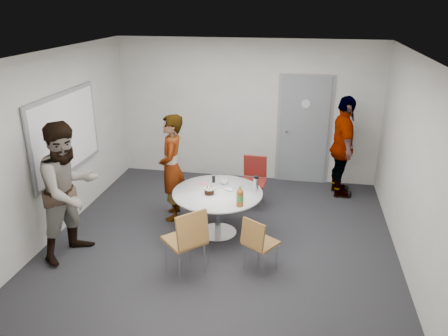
% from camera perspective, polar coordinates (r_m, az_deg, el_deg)
% --- Properties ---
extents(floor, '(5.00, 5.00, 0.00)m').
position_cam_1_polar(floor, '(6.63, -0.18, -9.20)').
color(floor, black).
rests_on(floor, ground).
extents(ceiling, '(5.00, 5.00, 0.00)m').
position_cam_1_polar(ceiling, '(5.75, -0.21, 14.67)').
color(ceiling, silver).
rests_on(ceiling, wall_back).
extents(wall_back, '(5.00, 0.00, 5.00)m').
position_cam_1_polar(wall_back, '(8.43, 2.98, 7.45)').
color(wall_back, '#B3B2AA').
rests_on(wall_back, floor).
extents(wall_left, '(0.00, 5.00, 5.00)m').
position_cam_1_polar(wall_left, '(6.94, -20.94, 3.00)').
color(wall_left, '#B3B2AA').
rests_on(wall_left, floor).
extents(wall_right, '(0.00, 5.00, 5.00)m').
position_cam_1_polar(wall_right, '(6.13, 23.42, 0.31)').
color(wall_right, '#B3B2AA').
rests_on(wall_right, floor).
extents(wall_front, '(5.00, 0.00, 5.00)m').
position_cam_1_polar(wall_front, '(3.86, -7.21, -10.39)').
color(wall_front, '#B3B2AA').
rests_on(wall_front, floor).
extents(door, '(1.02, 0.17, 2.12)m').
position_cam_1_polar(door, '(8.43, 10.38, 4.84)').
color(door, slate).
rests_on(door, wall_back).
extents(whiteboard, '(0.04, 1.90, 1.25)m').
position_cam_1_polar(whiteboard, '(7.06, -19.96, 4.27)').
color(whiteboard, gray).
rests_on(whiteboard, wall_left).
extents(table, '(1.33, 1.33, 0.99)m').
position_cam_1_polar(table, '(6.48, -0.63, -3.94)').
color(table, white).
rests_on(table, floor).
extents(chair_near_left, '(0.66, 0.66, 0.95)m').
position_cam_1_polar(chair_near_left, '(5.55, -4.74, -8.90)').
color(chair_near_left, brown).
rests_on(chair_near_left, floor).
extents(chair_near_right, '(0.52, 0.53, 0.78)m').
position_cam_1_polar(chair_near_right, '(5.69, 4.40, -9.40)').
color(chair_near_right, brown).
rests_on(chair_near_right, floor).
extents(chair_far, '(0.44, 0.47, 0.87)m').
position_cam_1_polar(chair_far, '(7.46, 3.93, -1.06)').
color(chair_far, maroon).
rests_on(chair_far, floor).
extents(person_main, '(0.54, 0.70, 1.72)m').
position_cam_1_polar(person_main, '(6.95, -6.84, 0.03)').
color(person_main, '#A5C6EA').
rests_on(person_main, floor).
extents(person_left, '(1.02, 1.13, 1.92)m').
position_cam_1_polar(person_left, '(6.21, -19.55, -2.82)').
color(person_left, white).
rests_on(person_left, floor).
extents(person_right, '(0.58, 1.12, 1.83)m').
position_cam_1_polar(person_right, '(7.98, 15.26, 2.65)').
color(person_right, black).
rests_on(person_right, floor).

